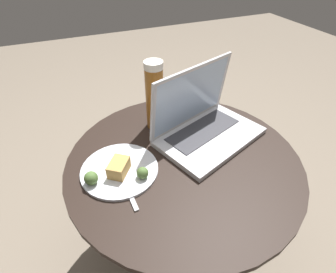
{
  "coord_description": "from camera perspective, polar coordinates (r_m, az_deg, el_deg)",
  "views": [
    {
      "loc": [
        -0.28,
        -0.53,
        1.08
      ],
      "look_at": [
        -0.04,
        0.04,
        0.59
      ],
      "focal_mm": 28.0,
      "sensor_mm": 36.0,
      "label": 1
    }
  ],
  "objects": [
    {
      "name": "snack_plate",
      "position": [
        0.78,
        -10.73,
        -7.19
      ],
      "size": [
        0.23,
        0.23,
        0.05
      ],
      "color": "silver",
      "rests_on": "table"
    },
    {
      "name": "fork",
      "position": [
        0.75,
        -9.22,
        -10.21
      ],
      "size": [
        0.03,
        0.17,
        0.0
      ],
      "color": "silver",
      "rests_on": "table"
    },
    {
      "name": "ground_plane",
      "position": [
        1.24,
        2.43,
        -22.52
      ],
      "size": [
        6.0,
        6.0,
        0.0
      ],
      "primitive_type": "plane",
      "color": "#726656"
    },
    {
      "name": "table",
      "position": [
        0.91,
        3.09,
        -10.69
      ],
      "size": [
        0.72,
        0.72,
        0.52
      ],
      "color": "#9E9EA3",
      "rests_on": "ground_plane"
    },
    {
      "name": "beer_glass",
      "position": [
        0.88,
        -2.95,
        8.8
      ],
      "size": [
        0.06,
        0.06,
        0.24
      ],
      "color": "brown",
      "rests_on": "table"
    },
    {
      "name": "laptop",
      "position": [
        0.88,
        7.78,
        2.93
      ],
      "size": [
        0.4,
        0.32,
        0.23
      ],
      "color": "silver",
      "rests_on": "table"
    }
  ]
}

